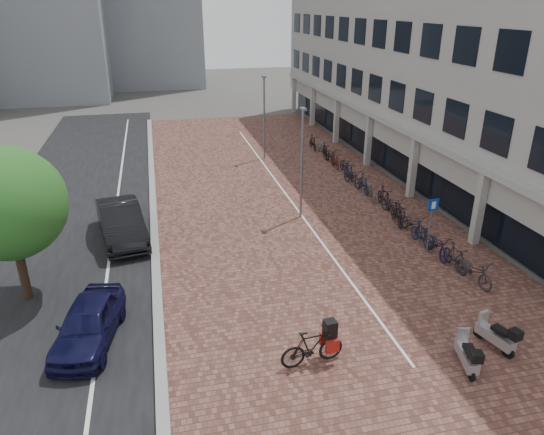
# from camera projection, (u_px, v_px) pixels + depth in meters

# --- Properties ---
(ground) EXTENTS (140.00, 140.00, 0.00)m
(ground) POSITION_uv_depth(u_px,v_px,m) (312.00, 321.00, 16.98)
(ground) COLOR #474442
(ground) RESTS_ON ground
(plaza_brick) EXTENTS (14.50, 42.00, 0.04)m
(plaza_brick) POSITION_uv_depth(u_px,v_px,m) (282.00, 194.00, 28.11)
(plaza_brick) COLOR brown
(plaza_brick) RESTS_ON ground
(street_asphalt) EXTENTS (8.00, 50.00, 0.03)m
(street_asphalt) POSITION_uv_depth(u_px,v_px,m) (76.00, 212.00, 25.80)
(street_asphalt) COLOR black
(street_asphalt) RESTS_ON ground
(curb) EXTENTS (0.35, 42.00, 0.14)m
(curb) POSITION_uv_depth(u_px,v_px,m) (153.00, 204.00, 26.59)
(curb) COLOR gray
(curb) RESTS_ON ground
(lane_line) EXTENTS (0.12, 44.00, 0.00)m
(lane_line) POSITION_uv_depth(u_px,v_px,m) (116.00, 208.00, 26.21)
(lane_line) COLOR white
(lane_line) RESTS_ON street_asphalt
(parking_line) EXTENTS (0.10, 30.00, 0.00)m
(parking_line) POSITION_uv_depth(u_px,v_px,m) (286.00, 193.00, 28.15)
(parking_line) COLOR white
(parking_line) RESTS_ON plaza_brick
(office_building) EXTENTS (8.40, 40.00, 15.00)m
(office_building) POSITION_uv_depth(u_px,v_px,m) (440.00, 29.00, 30.65)
(office_building) COLOR #9F9F9A
(office_building) RESTS_ON ground
(car_navy) EXTENTS (2.38, 4.28, 1.38)m
(car_navy) POSITION_uv_depth(u_px,v_px,m) (89.00, 323.00, 15.68)
(car_navy) COLOR black
(car_navy) RESTS_ON ground
(car_dark) EXTENTS (2.61, 5.30, 1.67)m
(car_dark) POSITION_uv_depth(u_px,v_px,m) (121.00, 222.00, 22.51)
(car_dark) COLOR black
(car_dark) RESTS_ON ground
(hero_bike) EXTENTS (2.03, 0.76, 1.40)m
(hero_bike) POSITION_uv_depth(u_px,v_px,m) (312.00, 347.00, 14.72)
(hero_bike) COLOR black
(hero_bike) RESTS_ON ground
(scooter_front) EXTENTS (0.86, 1.60, 1.05)m
(scooter_front) POSITION_uv_depth(u_px,v_px,m) (467.00, 353.00, 14.59)
(scooter_front) COLOR #B3B2B7
(scooter_front) RESTS_ON ground
(scooter_back) EXTENTS (0.84, 1.62, 1.06)m
(scooter_back) POSITION_uv_depth(u_px,v_px,m) (496.00, 334.00, 15.43)
(scooter_back) COLOR #B9BABF
(scooter_back) RESTS_ON ground
(parking_sign) EXTENTS (0.52, 0.12, 2.50)m
(parking_sign) POSITION_uv_depth(u_px,v_px,m) (431.00, 217.00, 20.89)
(parking_sign) COLOR slate
(parking_sign) RESTS_ON ground
(lamp_near) EXTENTS (0.12, 0.12, 5.43)m
(lamp_near) POSITION_uv_depth(u_px,v_px,m) (302.00, 165.00, 24.07)
(lamp_near) COLOR slate
(lamp_near) RESTS_ON ground
(lamp_far) EXTENTS (0.12, 0.12, 5.50)m
(lamp_far) POSITION_uv_depth(u_px,v_px,m) (264.00, 119.00, 33.54)
(lamp_far) COLOR gray
(lamp_far) RESTS_ON ground
(street_tree) EXTENTS (3.89, 3.89, 5.66)m
(street_tree) POSITION_uv_depth(u_px,v_px,m) (12.00, 205.00, 16.98)
(street_tree) COLOR #382619
(street_tree) RESTS_ON ground
(bike_row) EXTENTS (1.36, 21.46, 1.05)m
(bike_row) POSITION_uv_depth(u_px,v_px,m) (369.00, 187.00, 27.68)
(bike_row) COLOR #242328
(bike_row) RESTS_ON ground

